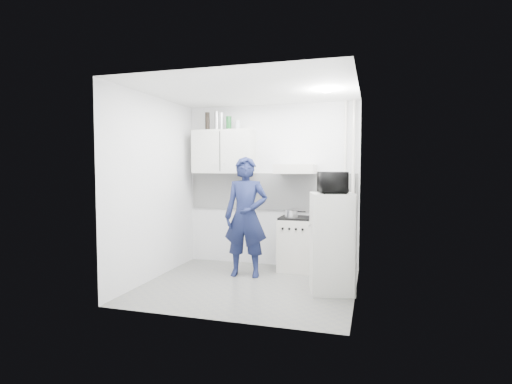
# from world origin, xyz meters

# --- Properties ---
(floor) EXTENTS (2.80, 2.80, 0.00)m
(floor) POSITION_xyz_m (0.00, 0.00, 0.00)
(floor) COLOR slate
(floor) RESTS_ON ground
(ceiling) EXTENTS (2.80, 2.80, 0.00)m
(ceiling) POSITION_xyz_m (0.00, 0.00, 2.60)
(ceiling) COLOR white
(ceiling) RESTS_ON wall_back
(wall_back) EXTENTS (2.80, 0.00, 2.80)m
(wall_back) POSITION_xyz_m (0.00, 1.25, 1.30)
(wall_back) COLOR white
(wall_back) RESTS_ON floor
(wall_left) EXTENTS (0.00, 2.60, 2.60)m
(wall_left) POSITION_xyz_m (-1.40, 0.00, 1.30)
(wall_left) COLOR white
(wall_left) RESTS_ON floor
(wall_right) EXTENTS (0.00, 2.60, 2.60)m
(wall_right) POSITION_xyz_m (1.40, 0.00, 1.30)
(wall_right) COLOR white
(wall_right) RESTS_ON floor
(person) EXTENTS (0.68, 0.48, 1.75)m
(person) POSITION_xyz_m (-0.18, 0.48, 0.87)
(person) COLOR #141B3E
(person) RESTS_ON floor
(stove) EXTENTS (0.50, 0.50, 0.80)m
(stove) POSITION_xyz_m (0.46, 1.00, 0.40)
(stove) COLOR silver
(stove) RESTS_ON floor
(fridge) EXTENTS (0.64, 0.64, 1.27)m
(fridge) POSITION_xyz_m (1.10, 0.06, 0.63)
(fridge) COLOR silver
(fridge) RESTS_ON floor
(stove_top) EXTENTS (0.48, 0.48, 0.03)m
(stove_top) POSITION_xyz_m (0.46, 1.00, 0.82)
(stove_top) COLOR black
(stove_top) RESTS_ON stove
(saucepan) EXTENTS (0.20, 0.20, 0.11)m
(saucepan) POSITION_xyz_m (0.39, 0.97, 0.89)
(saucepan) COLOR silver
(saucepan) RESTS_ON stove_top
(microwave) EXTENTS (0.56, 0.45, 0.27)m
(microwave) POSITION_xyz_m (1.10, 0.06, 1.40)
(microwave) COLOR black
(microwave) RESTS_ON fridge
(bottle_b) EXTENTS (0.08, 0.08, 0.29)m
(bottle_b) POSITION_xyz_m (-1.04, 1.07, 2.35)
(bottle_b) COLOR black
(bottle_b) RESTS_ON upper_cabinet
(bottle_c) EXTENTS (0.07, 0.07, 0.30)m
(bottle_c) POSITION_xyz_m (-0.87, 1.07, 2.35)
(bottle_c) COLOR silver
(bottle_c) RESTS_ON upper_cabinet
(bottle_d) EXTENTS (0.06, 0.06, 0.28)m
(bottle_d) POSITION_xyz_m (-0.79, 1.07, 2.34)
(bottle_d) COLOR silver
(bottle_d) RESTS_ON upper_cabinet
(canister_a) EXTENTS (0.09, 0.09, 0.22)m
(canister_a) POSITION_xyz_m (-0.66, 1.07, 2.31)
(canister_a) COLOR #144C1E
(canister_a) RESTS_ON upper_cabinet
(canister_b) EXTENTS (0.08, 0.08, 0.15)m
(canister_b) POSITION_xyz_m (-0.51, 1.07, 2.27)
(canister_b) COLOR #B2B7BC
(canister_b) RESTS_ON upper_cabinet
(upper_cabinet) EXTENTS (1.00, 0.35, 0.70)m
(upper_cabinet) POSITION_xyz_m (-0.75, 1.07, 1.85)
(upper_cabinet) COLOR silver
(upper_cabinet) RESTS_ON wall_back
(range_hood) EXTENTS (0.60, 0.50, 0.14)m
(range_hood) POSITION_xyz_m (0.45, 1.00, 1.57)
(range_hood) COLOR silver
(range_hood) RESTS_ON wall_back
(backsplash) EXTENTS (2.74, 0.03, 0.60)m
(backsplash) POSITION_xyz_m (0.00, 1.24, 1.20)
(backsplash) COLOR white
(backsplash) RESTS_ON wall_back
(pipe_a) EXTENTS (0.05, 0.05, 2.60)m
(pipe_a) POSITION_xyz_m (1.30, 1.17, 1.30)
(pipe_a) COLOR silver
(pipe_a) RESTS_ON floor
(pipe_b) EXTENTS (0.04, 0.04, 2.60)m
(pipe_b) POSITION_xyz_m (1.18, 1.17, 1.30)
(pipe_b) COLOR silver
(pipe_b) RESTS_ON floor
(ceiling_spot_fixture) EXTENTS (0.10, 0.10, 0.02)m
(ceiling_spot_fixture) POSITION_xyz_m (1.00, 0.20, 2.57)
(ceiling_spot_fixture) COLOR white
(ceiling_spot_fixture) RESTS_ON ceiling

